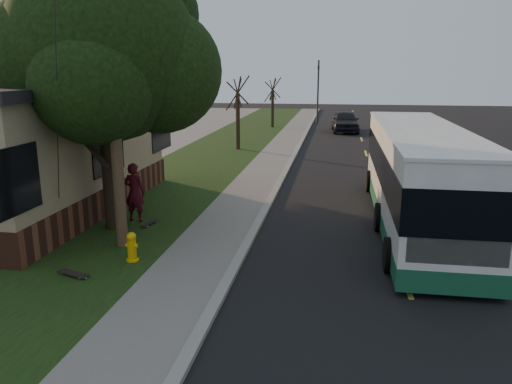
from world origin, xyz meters
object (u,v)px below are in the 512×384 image
Objects in this scene: fire_hydrant at (132,247)px; bare_tree_far at (273,103)px; dumpster at (12,201)px; distant_car at (345,121)px; leafy_tree at (107,53)px; skateboarder at (135,192)px; bare_tree_near at (238,114)px; traffic_signal at (318,87)px; skateboard_spare at (73,274)px; skateboard_main at (150,223)px; transit_bus at (418,173)px; utility_pole at (111,73)px.

fire_hydrant is 0.18× the size of bare_tree_far.
distant_car is at bearing 67.35° from dumpster.
leafy_tree is 4.21× the size of skateboarder.
distant_car is at bearing 58.15° from bare_tree_near.
traffic_signal reaches higher than dumpster.
bare_tree_far is (0.50, 12.00, -0.15)m from bare_tree_near.
skateboarder is at bearing -98.00° from traffic_signal.
traffic_signal reaches higher than skateboard_spare.
dumpster is at bearing -104.81° from traffic_signal.
skateboard_main is at bearing -90.54° from bare_tree_far.
bare_tree_near is 0.89× the size of distant_car.
leafy_tree reaches higher than skateboard_main.
bare_tree_far reaches higher than distant_car.
transit_bus is (8.32, -13.46, -0.54)m from bare_tree_near.
skateboard_spare is at bearing -96.86° from utility_pole.
skateboard_spare is (-0.06, -19.14, -2.02)m from bare_tree_near.
traffic_signal is 0.49× the size of transit_bus.
fire_hydrant is at bearing -87.14° from bare_tree_near.
leafy_tree is 1.42× the size of traffic_signal.
skateboard_spare is 5.76m from dumpster.
transit_bus is at bearing 8.04° from dumpster.
skateboard_main is 0.16× the size of distant_car.
traffic_signal reaches higher than skateboarder.
skateboarder is 2.12× the size of skateboard_spare.
fire_hydrant is 0.93× the size of skateboard_main.
bare_tree_near is 12.01m from bare_tree_far.
bare_tree_far is at bearing 89.46° from skateboard_main.
fire_hydrant is at bearing -54.62° from utility_pole.
dumpster reaches higher than skateboard_spare.
bare_tree_near is at bearing 121.73° from transit_bus.
skateboard_main is (0.91, 0.25, -5.04)m from leafy_tree.
dumpster is (-8.26, -31.24, -2.50)m from traffic_signal.
bare_tree_near is 16.52m from traffic_signal.
skateboarder is at bearing -91.77° from bare_tree_far.
transit_bus is 2.31× the size of distant_car.
distant_car reaches higher than dumpster.
leafy_tree is at bearing -98.47° from traffic_signal.
bare_tree_far is 0.36× the size of transit_bus.
traffic_signal is at bearing 83.11° from skateboard_main.
transit_bus is at bearing 34.11° from skateboard_spare.
skateboarder is 2.33× the size of skateboard_main.
distant_car reaches higher than skateboard_spare.
skateboarder is (0.34, 0.55, -4.17)m from leafy_tree.
traffic_signal is 31.18m from skateboarder.
skateboard_spare is at bearing -105.63° from distant_car.
bare_tree_far reaches higher than skateboard_spare.
skateboarder is at bearing 93.48° from skateboard_spare.
skateboard_main is at bearing -96.89° from traffic_signal.
skateboarder is (-0.83, -26.80, -1.01)m from bare_tree_far.
bare_tree_near is at bearing 90.92° from skateboard_main.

